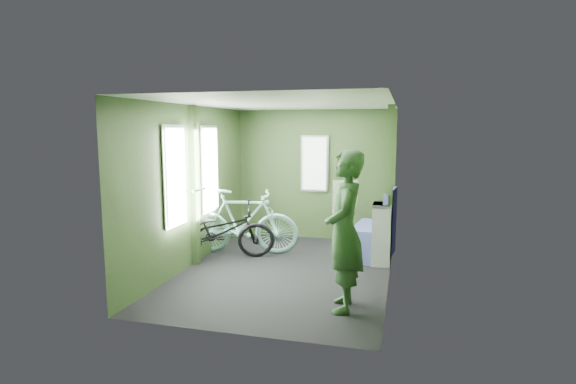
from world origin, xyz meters
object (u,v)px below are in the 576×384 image
(bench_seat, at_px, (375,237))
(waste_box, at_px, (382,234))
(bicycle_mint, at_px, (243,254))
(passenger, at_px, (344,231))
(bicycle_black, at_px, (220,259))

(bench_seat, bearing_deg, waste_box, -66.07)
(bicycle_mint, relative_size, waste_box, 1.96)
(passenger, distance_m, waste_box, 1.87)
(passenger, bearing_deg, waste_box, 162.74)
(bicycle_mint, relative_size, passenger, 1.00)
(bicycle_mint, distance_m, passenger, 2.68)
(bicycle_black, bearing_deg, waste_box, -102.00)
(bicycle_mint, height_order, waste_box, waste_box)
(passenger, xyz_separation_m, waste_box, (0.31, 1.79, -0.43))
(passenger, relative_size, bench_seat, 1.67)
(waste_box, relative_size, bench_seat, 0.86)
(passenger, height_order, waste_box, passenger)
(bicycle_black, height_order, passenger, passenger)
(bicycle_black, relative_size, waste_box, 1.85)
(bicycle_black, bearing_deg, bicycle_mint, -57.22)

